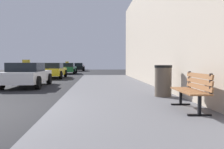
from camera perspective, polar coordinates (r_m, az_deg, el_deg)
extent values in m
cube|color=#5B5B60|center=(5.99, 4.79, -8.61)|extent=(4.00, 32.00, 0.15)
cube|color=brown|center=(5.82, 16.30, -3.81)|extent=(0.18, 1.53, 0.04)
cube|color=brown|center=(5.86, 17.47, -3.78)|extent=(0.18, 1.53, 0.04)
cube|color=brown|center=(5.90, 18.62, -3.76)|extent=(0.18, 1.53, 0.04)
cube|color=brown|center=(5.94, 19.76, -3.73)|extent=(0.18, 1.53, 0.04)
cube|color=brown|center=(5.94, 20.07, -2.76)|extent=(0.13, 1.52, 0.11)
cube|color=brown|center=(5.93, 20.09, -1.51)|extent=(0.13, 1.52, 0.11)
cube|color=brown|center=(5.93, 20.11, -0.26)|extent=(0.13, 1.52, 0.11)
cube|color=black|center=(5.32, 20.28, -6.94)|extent=(0.06, 0.06, 0.45)
cube|color=black|center=(5.35, 20.25, -9.11)|extent=(0.50, 0.08, 0.04)
cube|color=black|center=(5.35, 22.66, -2.12)|extent=(0.05, 0.05, 0.44)
cube|color=black|center=(6.51, 16.16, -5.11)|extent=(0.06, 0.06, 0.45)
cube|color=black|center=(6.54, 16.14, -6.89)|extent=(0.50, 0.08, 0.04)
cube|color=black|center=(6.54, 18.14, -1.19)|extent=(0.05, 0.05, 0.44)
cylinder|color=brown|center=(8.03, 12.18, -1.77)|extent=(0.55, 0.55, 0.96)
cylinder|color=black|center=(8.01, 12.22, 1.93)|extent=(0.58, 0.58, 0.08)
cube|color=white|center=(13.33, -19.62, -0.44)|extent=(1.72, 4.24, 0.55)
cube|color=black|center=(13.11, -19.91, 1.69)|extent=(1.51, 1.91, 0.45)
cube|color=yellow|center=(13.11, -19.93, 3.02)|extent=(0.36, 0.14, 0.16)
cylinder|color=black|center=(14.89, -21.36, -1.01)|extent=(0.22, 0.64, 0.64)
cylinder|color=black|center=(14.47, -14.87, -1.02)|extent=(0.22, 0.64, 0.64)
cylinder|color=black|center=(12.34, -25.16, -1.84)|extent=(0.22, 0.64, 0.64)
cylinder|color=black|center=(11.82, -17.38, -1.89)|extent=(0.22, 0.64, 0.64)
cube|color=yellow|center=(20.39, -14.07, 0.70)|extent=(1.74, 4.60, 0.55)
cube|color=black|center=(20.15, -14.20, 2.10)|extent=(1.53, 2.07, 0.45)
cylinder|color=black|center=(22.01, -15.61, 0.24)|extent=(0.22, 0.64, 0.64)
cylinder|color=black|center=(21.72, -11.11, 0.26)|extent=(0.22, 0.64, 0.64)
cylinder|color=black|center=(19.14, -17.41, -0.15)|extent=(0.22, 0.64, 0.64)
cylinder|color=black|center=(18.81, -12.25, -0.13)|extent=(0.22, 0.64, 0.64)
cube|color=#196638|center=(28.08, -10.68, 1.28)|extent=(1.79, 4.26, 0.55)
cube|color=black|center=(27.86, -10.74, 2.30)|extent=(1.57, 1.92, 0.45)
cube|color=yellow|center=(27.86, -10.74, 2.93)|extent=(0.36, 0.14, 0.16)
cylinder|color=black|center=(29.56, -12.08, 0.91)|extent=(0.22, 0.64, 0.64)
cylinder|color=black|center=(29.35, -8.62, 0.92)|extent=(0.22, 0.64, 0.64)
cylinder|color=black|center=(26.86, -12.91, 0.72)|extent=(0.22, 0.64, 0.64)
cylinder|color=black|center=(26.64, -9.11, 0.73)|extent=(0.22, 0.64, 0.64)
cube|color=black|center=(37.69, -8.26, 1.67)|extent=(1.85, 4.45, 0.55)
cube|color=black|center=(37.47, -8.29, 2.43)|extent=(1.62, 2.00, 0.45)
cylinder|color=black|center=(39.20, -9.44, 1.38)|extent=(0.22, 0.64, 0.64)
cylinder|color=black|center=(39.06, -6.74, 1.39)|extent=(0.22, 0.64, 0.64)
cylinder|color=black|center=(36.37, -9.88, 1.27)|extent=(0.22, 0.64, 0.64)
cylinder|color=black|center=(36.22, -6.97, 1.28)|extent=(0.22, 0.64, 0.64)
cube|color=red|center=(45.59, -7.99, 1.86)|extent=(1.84, 4.23, 0.55)
cube|color=black|center=(45.38, -8.01, 2.49)|extent=(1.62, 1.90, 0.45)
cylinder|color=black|center=(47.02, -8.98, 1.61)|extent=(0.22, 0.64, 0.64)
cylinder|color=black|center=(46.89, -6.74, 1.62)|extent=(0.22, 0.64, 0.64)
cylinder|color=black|center=(44.33, -9.30, 1.54)|extent=(0.22, 0.64, 0.64)
cylinder|color=black|center=(44.19, -6.92, 1.55)|extent=(0.22, 0.64, 0.64)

